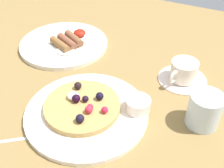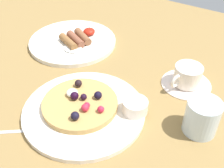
{
  "view_description": "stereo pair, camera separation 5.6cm",
  "coord_description": "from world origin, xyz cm",
  "px_view_note": "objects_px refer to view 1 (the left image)",
  "views": [
    {
      "loc": [
        27.99,
        -43.61,
        47.3
      ],
      "look_at": [
        4.62,
        3.79,
        4.0
      ],
      "focal_mm": 44.7,
      "sensor_mm": 36.0,
      "label": 1
    },
    {
      "loc": [
        32.87,
        -40.88,
        47.3
      ],
      "look_at": [
        4.62,
        3.79,
        4.0
      ],
      "focal_mm": 44.7,
      "sensor_mm": 36.0,
      "label": 2
    }
  ],
  "objects_px": {
    "coffee_saucer": "(182,79)",
    "coffee_cup": "(184,70)",
    "breakfast_plate": "(64,44)",
    "pancake_plate": "(87,113)",
    "syrup_ramekin": "(138,105)",
    "water_glass": "(204,110)"
  },
  "relations": [
    {
      "from": "coffee_saucer",
      "to": "coffee_cup",
      "type": "xyz_separation_m",
      "value": [
        -0.0,
        -0.0,
        0.03
      ]
    },
    {
      "from": "breakfast_plate",
      "to": "coffee_cup",
      "type": "xyz_separation_m",
      "value": [
        0.39,
        -0.01,
        0.03
      ]
    },
    {
      "from": "breakfast_plate",
      "to": "coffee_cup",
      "type": "height_order",
      "value": "coffee_cup"
    },
    {
      "from": "coffee_cup",
      "to": "coffee_saucer",
      "type": "bearing_deg",
      "value": 70.91
    },
    {
      "from": "pancake_plate",
      "to": "syrup_ramekin",
      "type": "height_order",
      "value": "syrup_ramekin"
    },
    {
      "from": "pancake_plate",
      "to": "water_glass",
      "type": "distance_m",
      "value": 0.27
    },
    {
      "from": "pancake_plate",
      "to": "syrup_ramekin",
      "type": "xyz_separation_m",
      "value": [
        0.11,
        0.06,
        0.02
      ]
    },
    {
      "from": "coffee_cup",
      "to": "syrup_ramekin",
      "type": "bearing_deg",
      "value": -109.47
    },
    {
      "from": "water_glass",
      "to": "breakfast_plate",
      "type": "bearing_deg",
      "value": 163.22
    },
    {
      "from": "coffee_saucer",
      "to": "water_glass",
      "type": "height_order",
      "value": "water_glass"
    },
    {
      "from": "pancake_plate",
      "to": "coffee_cup",
      "type": "bearing_deg",
      "value": 53.99
    },
    {
      "from": "breakfast_plate",
      "to": "water_glass",
      "type": "relative_size",
      "value": 3.47
    },
    {
      "from": "syrup_ramekin",
      "to": "coffee_saucer",
      "type": "bearing_deg",
      "value": 70.53
    },
    {
      "from": "coffee_saucer",
      "to": "water_glass",
      "type": "xyz_separation_m",
      "value": [
        0.08,
        -0.14,
        0.04
      ]
    },
    {
      "from": "coffee_saucer",
      "to": "pancake_plate",
      "type": "bearing_deg",
      "value": -125.91
    },
    {
      "from": "pancake_plate",
      "to": "water_glass",
      "type": "bearing_deg",
      "value": 20.7
    },
    {
      "from": "water_glass",
      "to": "pancake_plate",
      "type": "bearing_deg",
      "value": -159.3
    },
    {
      "from": "breakfast_plate",
      "to": "coffee_cup",
      "type": "relative_size",
      "value": 2.83
    },
    {
      "from": "breakfast_plate",
      "to": "coffee_saucer",
      "type": "xyz_separation_m",
      "value": [
        0.39,
        -0.0,
        -0.0
      ]
    },
    {
      "from": "pancake_plate",
      "to": "coffee_cup",
      "type": "distance_m",
      "value": 0.28
    },
    {
      "from": "syrup_ramekin",
      "to": "coffee_cup",
      "type": "distance_m",
      "value": 0.18
    },
    {
      "from": "pancake_plate",
      "to": "coffee_cup",
      "type": "relative_size",
      "value": 2.94
    }
  ]
}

